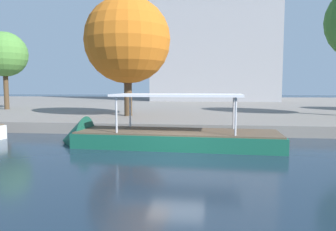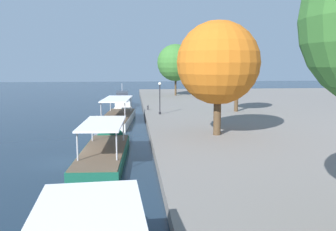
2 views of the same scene
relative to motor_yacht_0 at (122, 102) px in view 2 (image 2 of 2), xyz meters
name	(u,v)px [view 2 (image 2 of 2)]	position (x,y,z in m)	size (l,w,h in m)	color
ground_plane	(67,162)	(33.33, -2.88, -0.65)	(220.00, 220.00, 0.00)	#192838
motor_yacht_0	(122,102)	(0.00, 0.00, 0.00)	(10.69, 2.58, 4.37)	silver
tour_boat_1	(119,118)	(15.40, 0.00, -0.29)	(13.44, 4.25, 4.04)	silver
tour_boat_2	(105,153)	(32.03, -0.34, -0.37)	(11.88, 3.53, 3.97)	#14513D
mooring_bollard_0	(148,107)	(10.93, 3.66, 0.42)	(0.22, 0.22, 0.63)	#2D2D33
lamp_post	(160,96)	(15.19, 4.93, 2.31)	(0.36, 0.36, 3.86)	black
tree_0	(237,65)	(13.28, 14.82, 5.98)	(4.68, 4.67, 8.14)	#4C3823
tree_1	(175,62)	(-10.12, 9.77, 6.39)	(6.90, 6.90, 9.62)	#4C3823
tree_5	(218,61)	(28.15, 8.87, 6.37)	(7.01, 7.01, 9.67)	#4C3823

